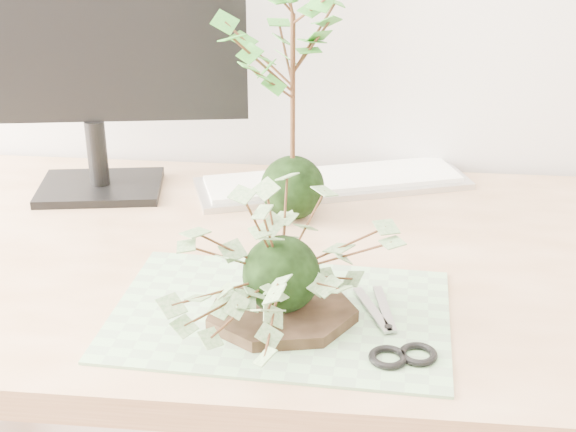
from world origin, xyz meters
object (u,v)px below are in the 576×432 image
object	(u,v)px
desk	(282,306)
keyboard	(333,182)
monitor	(87,39)
maple_kokedama	(293,31)
ivy_kokedama	(281,241)

from	to	relation	value
desk	keyboard	size ratio (longest dim) A/B	3.32
desk	monitor	xyz separation A→B (m)	(-0.33, 0.21, 0.34)
maple_kokedama	ivy_kokedama	bearing A→B (deg)	-86.77
monitor	ivy_kokedama	bearing A→B (deg)	-57.56
maple_kokedama	keyboard	bearing A→B (deg)	66.89
desk	keyboard	world-z (taller)	keyboard
ivy_kokedama	keyboard	size ratio (longest dim) A/B	0.58
desk	keyboard	xyz separation A→B (m)	(0.06, 0.26, 0.10)
maple_kokedama	keyboard	xyz separation A→B (m)	(0.06, 0.13, -0.28)
desk	monitor	distance (m)	0.52
monitor	keyboard	bearing A→B (deg)	-1.81
desk	maple_kokedama	xyz separation A→B (m)	(0.00, 0.13, 0.38)
keyboard	ivy_kokedama	bearing A→B (deg)	-114.07
keyboard	monitor	distance (m)	0.46
ivy_kokedama	keyboard	xyz separation A→B (m)	(0.04, 0.44, -0.10)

